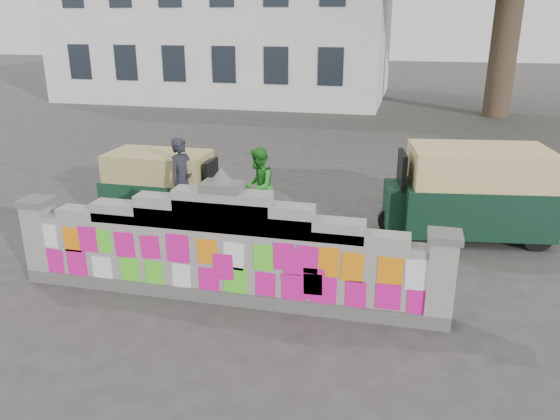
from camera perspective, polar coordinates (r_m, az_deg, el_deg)
The scene contains 8 objects.
ground at distance 8.26m, azimuth -5.67°, elevation -9.16°, with size 100.00×100.00×0.00m, color #383533.
parapet_wall at distance 7.92m, azimuth -5.87°, elevation -4.41°, with size 6.48×0.44×2.01m.
building at distance 30.33m, azimuth -5.04°, elevation 19.45°, with size 16.00×10.00×8.90m.
cyclist_bike at distance 10.66m, azimuth -9.97°, elevation 0.15°, with size 0.63×1.81×0.95m, color black.
cyclist_rider at distance 10.56m, azimuth -10.07°, elevation 1.84°, with size 0.59×0.38×1.61m, color #212129.
pedestrian at distance 10.79m, azimuth -2.26°, elevation 2.43°, with size 0.77×0.60×1.58m, color #268825.
rickshaw_left at distance 11.39m, azimuth -12.13°, elevation 2.57°, with size 2.53×1.18×1.40m.
rickshaw_right at distance 10.77m, azimuth 19.37°, elevation 1.86°, with size 3.19×1.82×1.72m.
Camera 1 is at (2.46, -6.83, 3.93)m, focal length 35.00 mm.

